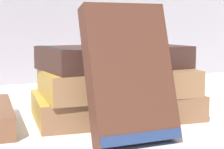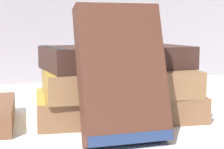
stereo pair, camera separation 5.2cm
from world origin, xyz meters
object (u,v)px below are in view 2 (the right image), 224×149
object	(u,v)px
pocket_watch	(142,44)
book_leaning_front	(122,77)
book_flat_bottom	(113,105)
book_flat_top	(116,57)
book_flat_middle	(115,82)

from	to	relation	value
pocket_watch	book_leaning_front	bearing A→B (deg)	-121.07
book_flat_bottom	book_leaning_front	distance (m)	0.13
book_flat_top	pocket_watch	world-z (taller)	pocket_watch
book_leaning_front	book_flat_bottom	bearing A→B (deg)	77.85
book_flat_middle	book_leaning_front	bearing A→B (deg)	-99.57
book_flat_top	book_leaning_front	xyz separation A→B (m)	(-0.03, -0.12, -0.01)
book_flat_middle	pocket_watch	distance (m)	0.07
book_flat_top	book_leaning_front	size ratio (longest dim) A/B	1.34
book_flat_bottom	pocket_watch	size ratio (longest dim) A/B	4.20
book_flat_bottom	pocket_watch	bearing A→B (deg)	10.04
book_flat_middle	book_flat_top	distance (m)	0.04
book_flat_middle	pocket_watch	size ratio (longest dim) A/B	3.76
book_flat_top	book_flat_middle	bearing A→B (deg)	-118.77
book_flat_bottom	pocket_watch	xyz separation A→B (m)	(0.05, 0.00, 0.09)
book_flat_middle	book_leaning_front	distance (m)	0.11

